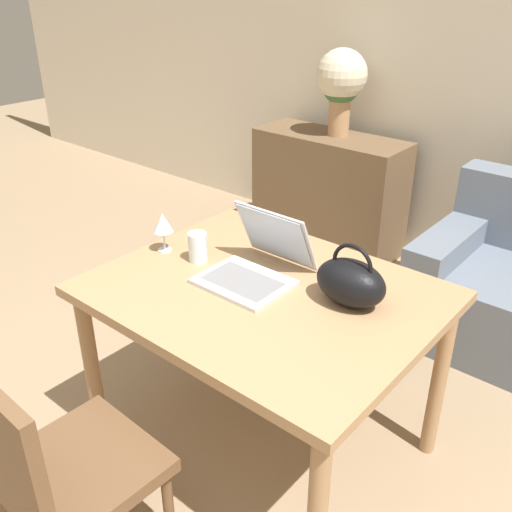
{
  "coord_description": "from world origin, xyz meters",
  "views": [
    {
      "loc": [
        1.05,
        -0.58,
        1.81
      ],
      "look_at": [
        -0.12,
        0.8,
        0.88
      ],
      "focal_mm": 40.0,
      "sensor_mm": 36.0,
      "label": 1
    }
  ],
  "objects_px": {
    "chair": "(55,467)",
    "laptop": "(259,260)",
    "flower_vase": "(341,81)",
    "drinking_glass": "(198,247)",
    "handbag": "(351,282)",
    "wine_glass": "(163,224)"
  },
  "relations": [
    {
      "from": "chair",
      "to": "handbag",
      "type": "distance_m",
      "value": 1.1
    },
    {
      "from": "handbag",
      "to": "chair",
      "type": "bearing_deg",
      "value": -112.81
    },
    {
      "from": "drinking_glass",
      "to": "handbag",
      "type": "xyz_separation_m",
      "value": [
        0.62,
        0.11,
        0.02
      ]
    },
    {
      "from": "drinking_glass",
      "to": "flower_vase",
      "type": "relative_size",
      "value": 0.22
    },
    {
      "from": "handbag",
      "to": "flower_vase",
      "type": "distance_m",
      "value": 2.08
    },
    {
      "from": "wine_glass",
      "to": "chair",
      "type": "bearing_deg",
      "value": -64.3
    },
    {
      "from": "laptop",
      "to": "wine_glass",
      "type": "relative_size",
      "value": 2.25
    },
    {
      "from": "chair",
      "to": "handbag",
      "type": "bearing_deg",
      "value": 69.14
    },
    {
      "from": "chair",
      "to": "flower_vase",
      "type": "bearing_deg",
      "value": 107.6
    },
    {
      "from": "chair",
      "to": "wine_glass",
      "type": "xyz_separation_m",
      "value": [
        -0.39,
        0.81,
        0.4
      ]
    },
    {
      "from": "chair",
      "to": "handbag",
      "type": "height_order",
      "value": "handbag"
    },
    {
      "from": "drinking_glass",
      "to": "handbag",
      "type": "bearing_deg",
      "value": 10.32
    },
    {
      "from": "wine_glass",
      "to": "flower_vase",
      "type": "distance_m",
      "value": 1.9
    },
    {
      "from": "chair",
      "to": "laptop",
      "type": "height_order",
      "value": "laptop"
    },
    {
      "from": "drinking_glass",
      "to": "flower_vase",
      "type": "height_order",
      "value": "flower_vase"
    },
    {
      "from": "laptop",
      "to": "handbag",
      "type": "xyz_separation_m",
      "value": [
        0.37,
        0.05,
        0.02
      ]
    },
    {
      "from": "chair",
      "to": "flower_vase",
      "type": "relative_size",
      "value": 1.58
    },
    {
      "from": "chair",
      "to": "flower_vase",
      "type": "xyz_separation_m",
      "value": [
        -0.75,
        2.66,
        0.66
      ]
    },
    {
      "from": "laptop",
      "to": "handbag",
      "type": "relative_size",
      "value": 1.46
    },
    {
      "from": "wine_glass",
      "to": "handbag",
      "type": "bearing_deg",
      "value": 9.94
    },
    {
      "from": "chair",
      "to": "wine_glass",
      "type": "height_order",
      "value": "wine_glass"
    },
    {
      "from": "handbag",
      "to": "laptop",
      "type": "bearing_deg",
      "value": -172.27
    }
  ]
}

